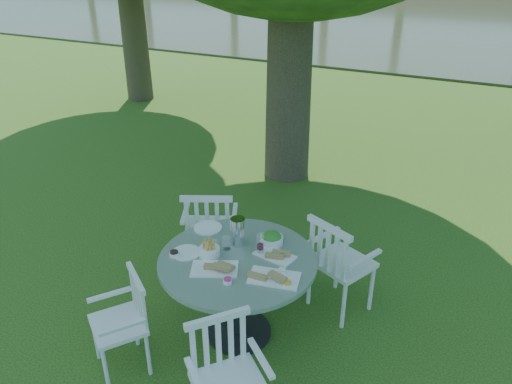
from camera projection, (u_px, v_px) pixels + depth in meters
ground at (248, 273)px, 5.15m from camera, size 140.00×140.00×0.00m
table at (238, 275)px, 4.09m from camera, size 1.28×1.28×0.79m
chair_ne at (336, 260)px, 4.39m from camera, size 0.63×0.61×0.96m
chair_nw at (209, 227)px, 4.87m from camera, size 0.63×0.62×0.97m
chair_sw at (128, 316)px, 3.86m from camera, size 0.57×0.56×0.83m
chair_se at (225, 369)px, 3.33m from camera, size 0.62×0.62×0.89m
tableware at (239, 247)px, 4.08m from camera, size 1.16×0.81×0.25m
river at (463, 11)px, 23.64m from camera, size 100.00×28.00×0.12m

